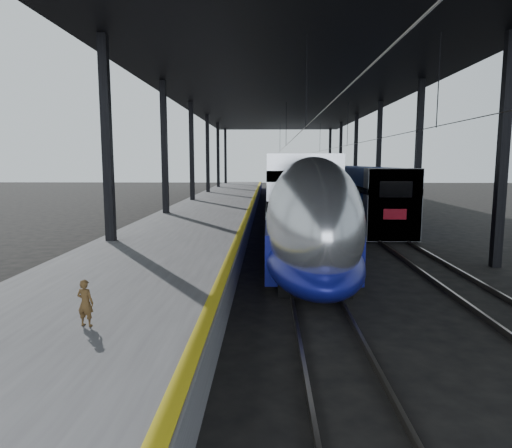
{
  "coord_description": "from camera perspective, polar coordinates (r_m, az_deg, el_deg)",
  "views": [
    {
      "loc": [
        0.55,
        -13.02,
        4.14
      ],
      "look_at": [
        0.13,
        2.7,
        2.0
      ],
      "focal_mm": 32.0,
      "sensor_mm": 36.0,
      "label": 1
    }
  ],
  "objects": [
    {
      "name": "ground",
      "position": [
        13.68,
        -0.85,
        -9.88
      ],
      "size": [
        160.0,
        160.0,
        0.0
      ],
      "primitive_type": "plane",
      "color": "black",
      "rests_on": "ground"
    },
    {
      "name": "child",
      "position": [
        9.47,
        -20.56,
        -9.21
      ],
      "size": [
        0.37,
        0.28,
        0.92
      ],
      "primitive_type": "imported",
      "rotation": [
        0.0,
        0.0,
        2.93
      ],
      "color": "#493318",
      "rests_on": "platform"
    },
    {
      "name": "platform",
      "position": [
        33.47,
        -5.42,
        1.47
      ],
      "size": [
        6.0,
        80.0,
        1.0
      ],
      "primitive_type": "cube",
      "color": "#4C4C4F",
      "rests_on": "ground"
    },
    {
      "name": "yellow_strip",
      "position": [
        33.2,
        -0.63,
        2.33
      ],
      "size": [
        0.3,
        80.0,
        0.01
      ],
      "primitive_type": "cube",
      "color": "gold",
      "rests_on": "platform"
    },
    {
      "name": "second_train",
      "position": [
        50.98,
        8.84,
        5.19
      ],
      "size": [
        2.78,
        56.05,
        3.82
      ],
      "color": "navy",
      "rests_on": "ground"
    },
    {
      "name": "canopy",
      "position": [
        33.42,
        4.0,
        16.29
      ],
      "size": [
        18.0,
        75.0,
        9.47
      ],
      "color": "black",
      "rests_on": "ground"
    },
    {
      "name": "tgv_train",
      "position": [
        42.37,
        3.51,
        4.97
      ],
      "size": [
        3.12,
        65.2,
        4.47
      ],
      "color": "#B1B4B9",
      "rests_on": "ground"
    },
    {
      "name": "rails",
      "position": [
        33.51,
        8.3,
        0.71
      ],
      "size": [
        6.52,
        80.0,
        0.16
      ],
      "color": "slate",
      "rests_on": "ground"
    }
  ]
}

